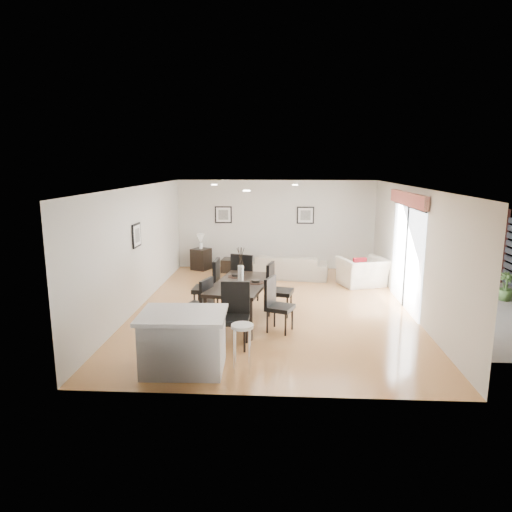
# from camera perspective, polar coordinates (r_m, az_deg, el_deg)

# --- Properties ---
(ground) EXTENTS (8.00, 8.00, 0.00)m
(ground) POSITION_cam_1_polar(r_m,az_deg,el_deg) (10.35, 2.09, -6.44)
(ground) COLOR tan
(ground) RESTS_ON ground
(wall_back) EXTENTS (6.00, 0.04, 2.70)m
(wall_back) POSITION_cam_1_polar(r_m,az_deg,el_deg) (13.97, 2.47, 3.92)
(wall_back) COLOR beige
(wall_back) RESTS_ON ground
(wall_front) EXTENTS (6.00, 0.04, 2.70)m
(wall_front) POSITION_cam_1_polar(r_m,az_deg,el_deg) (6.13, 1.39, -5.92)
(wall_front) COLOR beige
(wall_front) RESTS_ON ground
(wall_left) EXTENTS (0.04, 8.00, 2.70)m
(wall_left) POSITION_cam_1_polar(r_m,az_deg,el_deg) (10.51, -14.44, 1.07)
(wall_left) COLOR beige
(wall_left) RESTS_ON ground
(wall_right) EXTENTS (0.04, 8.00, 2.70)m
(wall_right) POSITION_cam_1_polar(r_m,az_deg,el_deg) (10.40, 18.90, 0.70)
(wall_right) COLOR beige
(wall_right) RESTS_ON ground
(ceiling) EXTENTS (6.00, 8.00, 0.02)m
(ceiling) POSITION_cam_1_polar(r_m,az_deg,el_deg) (9.86, 2.20, 8.66)
(ceiling) COLOR white
(ceiling) RESTS_ON wall_back
(sofa) EXTENTS (2.34, 1.15, 0.65)m
(sofa) POSITION_cam_1_polar(r_m,az_deg,el_deg) (12.95, 3.99, -1.30)
(sofa) COLOR gray
(sofa) RESTS_ON ground
(armchair) EXTENTS (1.40, 1.31, 0.74)m
(armchair) POSITION_cam_1_polar(r_m,az_deg,el_deg) (12.39, 13.19, -1.95)
(armchair) COLOR #F0E6CF
(armchair) RESTS_ON ground
(courtyard_plant_b) EXTENTS (0.41, 0.41, 0.67)m
(courtyard_plant_b) POSITION_cam_1_polar(r_m,az_deg,el_deg) (12.29, 28.77, -3.37)
(courtyard_plant_b) COLOR #436129
(courtyard_plant_b) RESTS_ON ground
(dining_table) EXTENTS (1.33, 2.14, 0.83)m
(dining_table) POSITION_cam_1_polar(r_m,az_deg,el_deg) (9.24, -1.91, -3.83)
(dining_table) COLOR black
(dining_table) RESTS_ON ground
(dining_chair_wnear) EXTENTS (0.59, 0.59, 1.04)m
(dining_chair_wnear) POSITION_cam_1_polar(r_m,az_deg,el_deg) (8.87, -6.82, -5.67)
(dining_chair_wnear) COLOR black
(dining_chair_wnear) RESTS_ON ground
(dining_chair_wfar) EXTENTS (0.55, 0.55, 1.19)m
(dining_chair_wfar) POSITION_cam_1_polar(r_m,az_deg,el_deg) (9.81, -5.69, -3.44)
(dining_chair_wfar) COLOR black
(dining_chair_wfar) RESTS_ON ground
(dining_chair_enear) EXTENTS (0.61, 0.61, 1.05)m
(dining_chair_enear) POSITION_cam_1_polar(r_m,az_deg,el_deg) (8.80, 2.48, -5.68)
(dining_chair_enear) COLOR black
(dining_chair_enear) RESTS_ON ground
(dining_chair_efar) EXTENTS (0.60, 0.60, 1.12)m
(dining_chair_efar) POSITION_cam_1_polar(r_m,az_deg,el_deg) (9.73, 2.51, -3.77)
(dining_chair_efar) COLOR black
(dining_chair_efar) RESTS_ON ground
(dining_chair_head) EXTENTS (0.52, 0.52, 1.14)m
(dining_chair_head) POSITION_cam_1_polar(r_m,az_deg,el_deg) (8.09, -2.67, -6.86)
(dining_chair_head) COLOR black
(dining_chair_head) RESTS_ON ground
(dining_chair_foot) EXTENTS (0.68, 0.68, 1.19)m
(dining_chair_foot) POSITION_cam_1_polar(r_m,az_deg,el_deg) (10.45, -1.48, -2.49)
(dining_chair_foot) COLOR black
(dining_chair_foot) RESTS_ON ground
(vase) EXTENTS (0.79, 1.29, 0.73)m
(vase) POSITION_cam_1_polar(r_m,az_deg,el_deg) (9.14, -1.92, -1.36)
(vase) COLOR white
(vase) RESTS_ON dining_table
(coffee_table) EXTENTS (1.01, 0.66, 0.39)m
(coffee_table) POSITION_cam_1_polar(r_m,az_deg,el_deg) (13.66, -2.22, -1.18)
(coffee_table) COLOR black
(coffee_table) RESTS_ON ground
(side_table) EXTENTS (0.64, 0.64, 0.65)m
(side_table) POSITION_cam_1_polar(r_m,az_deg,el_deg) (14.02, -6.88, -0.38)
(side_table) COLOR black
(side_table) RESTS_ON ground
(table_lamp) EXTENTS (0.23, 0.23, 0.44)m
(table_lamp) POSITION_cam_1_polar(r_m,az_deg,el_deg) (13.90, -6.94, 2.08)
(table_lamp) COLOR white
(table_lamp) RESTS_ON side_table
(cushion) EXTENTS (0.36, 0.20, 0.35)m
(cushion) POSITION_cam_1_polar(r_m,az_deg,el_deg) (12.22, 12.83, -1.03)
(cushion) COLOR maroon
(cushion) RESTS_ON armchair
(kitchen_island) EXTENTS (1.36, 1.07, 0.93)m
(kitchen_island) POSITION_cam_1_polar(r_m,az_deg,el_deg) (7.31, -9.04, -10.46)
(kitchen_island) COLOR silver
(kitchen_island) RESTS_ON ground
(bar_stool) EXTENTS (0.35, 0.35, 0.76)m
(bar_stool) POSITION_cam_1_polar(r_m,az_deg,el_deg) (7.11, -1.72, -9.38)
(bar_stool) COLOR silver
(bar_stool) RESTS_ON ground
(framed_print_back_left) EXTENTS (0.52, 0.04, 0.52)m
(framed_print_back_left) POSITION_cam_1_polar(r_m,az_deg,el_deg) (14.02, -4.10, 5.17)
(framed_print_back_left) COLOR black
(framed_print_back_left) RESTS_ON wall_back
(framed_print_back_right) EXTENTS (0.52, 0.04, 0.52)m
(framed_print_back_right) POSITION_cam_1_polar(r_m,az_deg,el_deg) (13.92, 6.20, 5.09)
(framed_print_back_right) COLOR black
(framed_print_back_right) RESTS_ON wall_back
(framed_print_left_wall) EXTENTS (0.04, 0.52, 0.52)m
(framed_print_left_wall) POSITION_cam_1_polar(r_m,az_deg,el_deg) (10.26, -14.70, 2.51)
(framed_print_left_wall) COLOR black
(framed_print_left_wall) RESTS_ON wall_left
(sliding_door) EXTENTS (0.12, 2.70, 2.57)m
(sliding_door) POSITION_cam_1_polar(r_m,az_deg,el_deg) (10.63, 18.35, 2.68)
(sliding_door) COLOR white
(sliding_door) RESTS_ON wall_right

